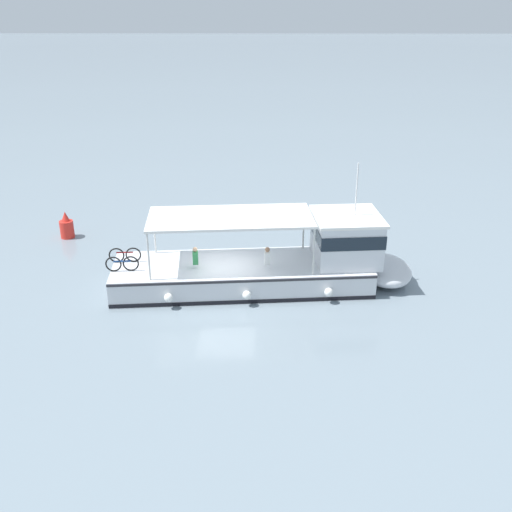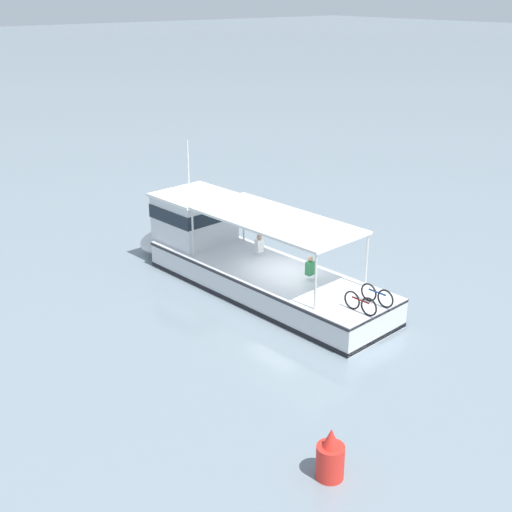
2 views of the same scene
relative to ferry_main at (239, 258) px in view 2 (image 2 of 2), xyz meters
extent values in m
plane|color=gray|center=(-0.61, 2.30, -1.01)|extent=(400.00, 400.00, 0.00)
cube|color=silver|center=(-0.13, 1.61, -0.46)|extent=(4.11, 11.03, 1.10)
ellipsoid|color=silver|center=(0.40, -4.57, -0.46)|extent=(3.12, 2.44, 1.01)
cube|color=black|center=(-0.13, 1.61, -0.91)|extent=(4.15, 11.04, 0.16)
cube|color=#2D2D33|center=(-0.13, 1.61, 0.01)|extent=(4.17, 11.04, 0.10)
cube|color=silver|center=(0.24, -2.77, 1.04)|extent=(2.93, 2.82, 1.90)
cube|color=#19232D|center=(0.24, -2.77, 1.37)|extent=(3.00, 2.87, 0.56)
cube|color=white|center=(0.24, -2.77, 2.05)|extent=(3.11, 3.00, 0.12)
cube|color=white|center=(-0.17, 2.06, 2.14)|extent=(3.51, 6.93, 0.10)
cylinder|color=silver|center=(1.46, -1.06, 1.09)|extent=(0.08, 0.08, 2.00)
cylinder|color=silver|center=(-1.25, -1.29, 1.09)|extent=(0.08, 0.08, 2.00)
cylinder|color=silver|center=(0.90, 5.42, 1.09)|extent=(0.08, 0.08, 2.00)
cylinder|color=silver|center=(-1.81, 5.18, 1.09)|extent=(0.08, 0.08, 2.00)
cylinder|color=silver|center=(0.27, -3.07, 3.21)|extent=(0.06, 0.06, 2.20)
sphere|color=white|center=(-1.62, -1.93, -0.52)|extent=(0.36, 0.36, 0.36)
sphere|color=white|center=(-1.90, 1.36, -0.52)|extent=(0.36, 0.36, 0.36)
sphere|color=white|center=(-2.16, 4.45, -0.52)|extent=(0.36, 0.36, 0.36)
torus|color=black|center=(-0.08, 6.18, 0.42)|extent=(0.12, 0.66, 0.66)
torus|color=black|center=(-0.14, 6.88, 0.42)|extent=(0.12, 0.66, 0.66)
cylinder|color=maroon|center=(-0.11, 6.53, 0.54)|extent=(0.12, 0.70, 0.06)
torus|color=black|center=(-0.97, 6.11, 0.42)|extent=(0.12, 0.66, 0.66)
torus|color=black|center=(-1.03, 6.80, 0.42)|extent=(0.12, 0.66, 0.66)
cylinder|color=#1E478C|center=(-1.00, 6.46, 0.54)|extent=(0.12, 0.70, 0.06)
cube|color=#338C4C|center=(-0.64, 3.50, 0.55)|extent=(0.34, 0.25, 0.52)
sphere|color=tan|center=(-0.64, 3.50, 0.92)|extent=(0.20, 0.20, 0.20)
cube|color=white|center=(-0.62, 0.54, 0.55)|extent=(0.34, 0.25, 0.52)
sphere|color=#9E7051|center=(-0.62, 0.54, 0.92)|extent=(0.20, 0.20, 0.20)
cylinder|color=red|center=(5.41, 10.80, -0.56)|extent=(0.70, 0.70, 0.90)
cone|color=red|center=(5.41, 10.80, 0.14)|extent=(0.42, 0.42, 0.50)
camera|label=1|loc=(-22.68, 0.77, 10.30)|focal=41.23mm
camera|label=2|loc=(15.11, 20.09, 10.14)|focal=47.27mm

